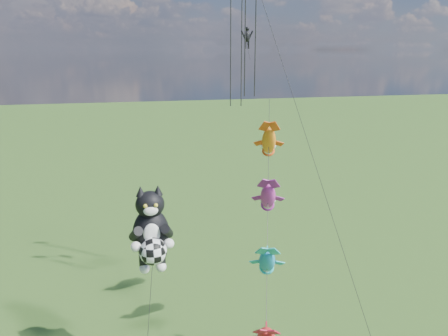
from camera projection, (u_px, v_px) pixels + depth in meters
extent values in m
cylinder|color=black|center=(148.00, 332.00, 24.40)|extent=(1.04, 2.58, 7.38)
ellipsoid|color=black|center=(151.00, 234.00, 24.61)|extent=(2.53, 2.30, 3.02)
ellipsoid|color=black|center=(150.00, 204.00, 24.05)|extent=(2.00, 1.91, 1.53)
cone|color=black|center=(140.00, 191.00, 23.74)|extent=(0.68, 0.68, 0.57)
cone|color=black|center=(158.00, 190.00, 23.94)|extent=(0.68, 0.68, 0.57)
ellipsoid|color=white|center=(151.00, 211.00, 23.51)|extent=(0.88, 0.64, 0.55)
ellipsoid|color=white|center=(152.00, 234.00, 23.86)|extent=(1.01, 0.66, 1.25)
sphere|color=gold|center=(145.00, 206.00, 23.30)|extent=(0.23, 0.23, 0.23)
sphere|color=gold|center=(156.00, 205.00, 23.42)|extent=(0.23, 0.23, 0.23)
sphere|color=white|center=(136.00, 247.00, 23.54)|extent=(0.57, 0.57, 0.57)
sphere|color=white|center=(169.00, 244.00, 23.92)|extent=(0.57, 0.57, 0.57)
sphere|color=white|center=(145.00, 268.00, 24.90)|extent=(0.60, 0.60, 0.60)
sphere|color=white|center=(161.00, 267.00, 25.10)|extent=(0.60, 0.60, 0.60)
sphere|color=white|center=(153.00, 251.00, 23.53)|extent=(1.50, 1.50, 1.50)
cylinder|color=black|center=(267.00, 249.00, 25.35)|extent=(4.87, 15.08, 15.53)
ellipsoid|color=blue|center=(267.00, 261.00, 24.98)|extent=(1.70, 2.80, 2.61)
ellipsoid|color=#D833A2|center=(268.00, 196.00, 27.05)|extent=(1.70, 2.80, 2.61)
ellipsoid|color=#F2A919|center=(269.00, 141.00, 29.13)|extent=(1.70, 2.80, 2.61)
cylinder|color=black|center=(307.00, 140.00, 26.30)|extent=(4.82, 16.41, 27.36)
cylinder|color=black|center=(245.00, 44.00, 29.02)|extent=(0.08, 0.08, 7.27)
cylinder|color=black|center=(255.00, 44.00, 29.17)|extent=(0.08, 0.08, 7.27)
cylinder|color=black|center=(231.00, 50.00, 32.05)|extent=(0.08, 0.08, 8.67)
cylinder|color=black|center=(241.00, 50.00, 32.22)|extent=(0.08, 0.08, 8.67)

